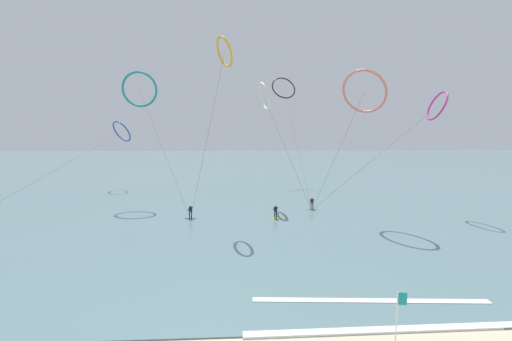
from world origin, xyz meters
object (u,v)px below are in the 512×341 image
object	(u,v)px
kite_charcoal	(284,88)
kite_teal	(140,89)
surfer_lime	(276,213)
kite_amber	(224,52)
kite_cobalt	(121,132)
kite_coral	(364,92)
kite_ivory	(264,96)
beach_flag	(399,312)
kite_magenta	(437,106)
surfer_emerald	(312,204)
surfer_navy	(190,213)

from	to	relation	value
kite_charcoal	kite_teal	bearing A→B (deg)	-156.38
surfer_lime	kite_amber	world-z (taller)	kite_amber
kite_cobalt	surfer_lime	bearing A→B (deg)	175.20
kite_charcoal	kite_coral	distance (m)	32.28
kite_ivory	beach_flag	bearing A→B (deg)	175.81
kite_magenta	kite_cobalt	size ratio (longest dim) A/B	0.35
kite_magenta	surfer_emerald	bearing A→B (deg)	-90.52
kite_amber	beach_flag	size ratio (longest dim) A/B	7.38
kite_magenta	kite_coral	xyz separation A→B (m)	(-10.97, -3.29, 1.31)
surfer_lime	kite_magenta	xyz separation A→B (m)	(21.31, 3.11, 13.10)
surfer_lime	surfer_emerald	bearing A→B (deg)	-91.58
kite_ivory	surfer_emerald	bearing A→B (deg)	-141.14
kite_amber	surfer_navy	bearing A→B (deg)	70.75
kite_cobalt	kite_ivory	world-z (taller)	kite_ivory
surfer_lime	kite_coral	size ratio (longest dim) A/B	0.10
kite_amber	kite_charcoal	size ratio (longest dim) A/B	0.75
kite_amber	kite_coral	bearing A→B (deg)	-116.76
kite_teal	kite_coral	world-z (taller)	kite_teal
surfer_navy	kite_coral	size ratio (longest dim) A/B	0.10
kite_amber	kite_magenta	size ratio (longest dim) A/B	1.28
kite_teal	kite_ivory	size ratio (longest dim) A/B	1.10
kite_teal	kite_ivory	xyz separation A→B (m)	(18.56, -2.16, -1.18)
kite_ivory	kite_amber	bearing A→B (deg)	139.03
kite_ivory	kite_coral	bearing A→B (deg)	-142.84
kite_coral	surfer_lime	bearing A→B (deg)	43.36
kite_magenta	kite_cobalt	bearing A→B (deg)	-110.11
surfer_emerald	kite_amber	distance (m)	22.48
beach_flag	surfer_navy	bearing A→B (deg)	118.45
kite_cobalt	kite_charcoal	world-z (taller)	kite_charcoal
surfer_emerald	kite_cobalt	bearing A→B (deg)	4.10
surfer_emerald	kite_amber	size ratio (longest dim) A/B	0.08
surfer_navy	kite_charcoal	size ratio (longest dim) A/B	0.06
surfer_lime	kite_ivory	distance (m)	17.96
kite_amber	kite_coral	distance (m)	17.00
kite_coral	beach_flag	xyz separation A→B (m)	(-7.28, -23.97, -13.30)
beach_flag	kite_charcoal	bearing A→B (deg)	87.88
surfer_emerald	kite_cobalt	xyz separation A→B (m)	(-32.48, 20.91, 10.05)
surfer_navy	kite_magenta	world-z (taller)	kite_magenta
surfer_lime	kite_cobalt	distance (m)	38.44
kite_cobalt	kite_charcoal	distance (m)	33.91
kite_coral	kite_charcoal	bearing A→B (deg)	-36.19
surfer_emerald	surfer_navy	bearing A→B (deg)	51.32
kite_magenta	kite_charcoal	distance (m)	33.10
surfer_emerald	kite_ivory	distance (m)	17.06
kite_teal	kite_cobalt	size ratio (longest dim) A/B	0.41
surfer_emerald	beach_flag	xyz separation A→B (m)	(-2.44, -28.72, 1.11)
kite_magenta	kite_cobalt	xyz separation A→B (m)	(-48.29, 22.36, -3.05)
surfer_navy	kite_teal	distance (m)	21.78
surfer_navy	kite_cobalt	xyz separation A→B (m)	(-16.69, 24.98, 10.05)
kite_charcoal	surfer_emerald	bearing A→B (deg)	-103.90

